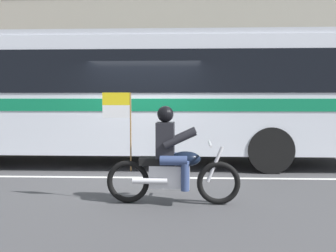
% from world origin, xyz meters
% --- Properties ---
extents(ground_plane, '(60.00, 60.00, 0.00)m').
position_xyz_m(ground_plane, '(0.00, 0.00, 0.00)').
color(ground_plane, '#3D3D3F').
extents(sidewalk_curb, '(28.00, 3.80, 0.15)m').
position_xyz_m(sidewalk_curb, '(0.00, 5.10, 0.07)').
color(sidewalk_curb, gray).
rests_on(sidewalk_curb, ground_plane).
extents(lane_center_stripe, '(26.60, 0.14, 0.01)m').
position_xyz_m(lane_center_stripe, '(0.00, -0.60, 0.00)').
color(lane_center_stripe, silver).
rests_on(lane_center_stripe, ground_plane).
extents(office_building_facade, '(28.00, 0.89, 9.35)m').
position_xyz_m(office_building_facade, '(0.00, 7.39, 4.68)').
color(office_building_facade, gray).
rests_on(office_building_facade, ground_plane).
extents(transit_bus, '(11.87, 2.67, 3.22)m').
position_xyz_m(transit_bus, '(-0.44, 1.19, 1.88)').
color(transit_bus, silver).
rests_on(transit_bus, ground_plane).
extents(motorcycle_with_rider, '(2.20, 0.64, 1.78)m').
position_xyz_m(motorcycle_with_rider, '(0.68, -2.55, 0.67)').
color(motorcycle_with_rider, black).
rests_on(motorcycle_with_rider, ground_plane).
extents(fire_hydrant, '(0.22, 0.30, 0.75)m').
position_xyz_m(fire_hydrant, '(-0.04, 3.78, 0.52)').
color(fire_hydrant, gold).
rests_on(fire_hydrant, sidewalk_curb).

